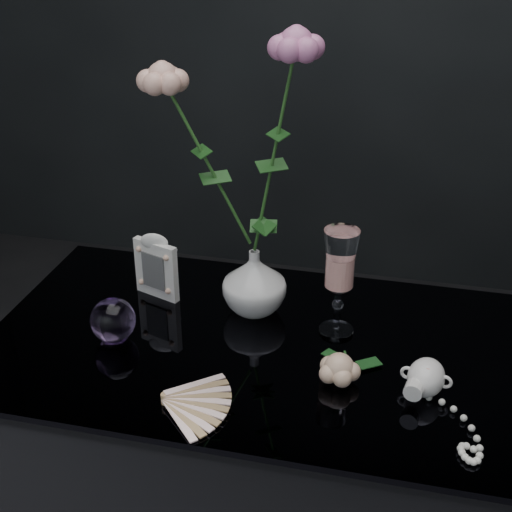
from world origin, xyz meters
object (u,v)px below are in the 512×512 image
(pearl_jar, at_px, (426,376))
(paperweight, at_px, (113,320))
(loose_rose, at_px, (339,368))
(picture_frame, at_px, (156,265))
(vase, at_px, (254,282))
(wine_glass, at_px, (339,283))

(pearl_jar, bearing_deg, paperweight, -172.49)
(paperweight, distance_m, loose_rose, 0.42)
(picture_frame, bearing_deg, vase, 16.50)
(paperweight, height_order, loose_rose, paperweight)
(vase, xyz_separation_m, picture_frame, (-0.21, 0.01, 0.00))
(paperweight, distance_m, pearl_jar, 0.57)
(paperweight, xyz_separation_m, loose_rose, (0.42, -0.03, -0.02))
(pearl_jar, bearing_deg, picture_frame, 170.29)
(picture_frame, distance_m, pearl_jar, 0.58)
(wine_glass, height_order, loose_rose, wine_glass)
(wine_glass, distance_m, pearl_jar, 0.23)
(picture_frame, bearing_deg, wine_glass, 12.17)
(wine_glass, height_order, paperweight, wine_glass)
(loose_rose, bearing_deg, vase, 130.87)
(wine_glass, relative_size, paperweight, 2.53)
(picture_frame, bearing_deg, loose_rose, -6.96)
(vase, height_order, loose_rose, vase)
(paperweight, xyz_separation_m, pearl_jar, (0.57, -0.02, -0.01))
(vase, distance_m, paperweight, 0.28)
(vase, relative_size, picture_frame, 0.93)
(pearl_jar, bearing_deg, loose_rose, -167.89)
(vase, bearing_deg, picture_frame, 176.87)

